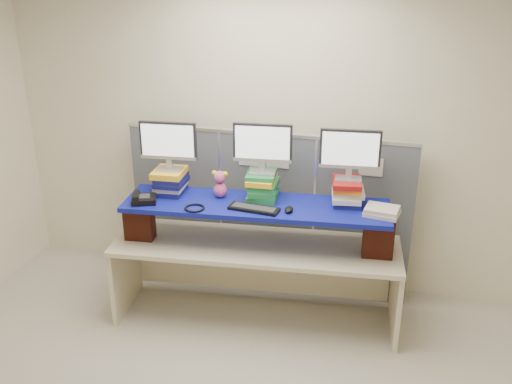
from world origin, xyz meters
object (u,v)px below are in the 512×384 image
(monitor_left, at_px, (168,143))
(monitor_right, at_px, (350,152))
(desk_phone, at_px, (143,199))
(monitor_center, at_px, (263,145))
(desk, at_px, (256,259))
(blue_board, at_px, (256,206))
(keyboard, at_px, (254,209))

(monitor_left, distance_m, monitor_right, 1.47)
(monitor_right, height_order, desk_phone, monitor_right)
(monitor_left, xyz_separation_m, monitor_center, (0.77, 0.07, 0.02))
(desk, relative_size, monitor_left, 5.14)
(monitor_left, height_order, monitor_center, monitor_center)
(blue_board, height_order, keyboard, keyboard)
(desk, height_order, monitor_center, monitor_center)
(monitor_center, bearing_deg, blue_board, -106.02)
(keyboard, relative_size, desk_phone, 1.69)
(monitor_center, bearing_deg, desk, -106.02)
(monitor_right, xyz_separation_m, desk_phone, (-1.60, -0.38, -0.41))
(monitor_right, distance_m, keyboard, 0.87)
(monitor_left, relative_size, monitor_center, 1.00)
(desk, distance_m, monitor_right, 1.20)
(monitor_center, bearing_deg, desk_phone, -165.80)
(monitor_left, xyz_separation_m, monitor_right, (1.46, 0.13, 0.00))
(blue_board, bearing_deg, desk_phone, -172.49)
(monitor_left, distance_m, monitor_center, 0.78)
(monitor_center, height_order, desk_phone, monitor_center)
(monitor_left, bearing_deg, monitor_right, -0.00)
(monitor_center, distance_m, keyboard, 0.51)
(blue_board, xyz_separation_m, monitor_right, (0.71, 0.18, 0.46))
(blue_board, relative_size, keyboard, 5.20)
(blue_board, distance_m, keyboard, 0.13)
(monitor_left, bearing_deg, monitor_center, 0.00)
(desk, height_order, blue_board, blue_board)
(blue_board, bearing_deg, monitor_center, 73.98)
(monitor_left, height_order, monitor_right, monitor_right)
(blue_board, bearing_deg, monitor_left, 170.95)
(desk, relative_size, blue_board, 1.13)
(desk, xyz_separation_m, keyboard, (0.02, -0.13, 0.52))
(keyboard, xyz_separation_m, desk_phone, (-0.91, -0.07, 0.02))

